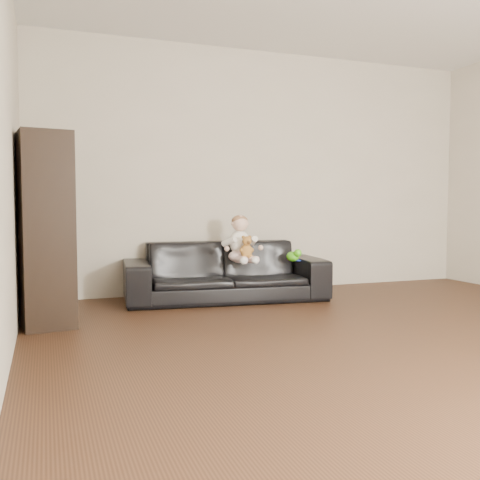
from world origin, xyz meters
name	(u,v)px	position (x,y,z in m)	size (l,w,h in m)	color
floor	(433,352)	(0.00, 0.00, 0.00)	(5.50, 5.50, 0.00)	#3B2314
wall_back	(266,172)	(0.00, 2.75, 1.30)	(5.00, 5.00, 0.00)	beige
sofa	(225,271)	(-0.64, 2.25, 0.28)	(1.95, 0.76, 0.57)	black
cabinet	(45,230)	(-2.29, 1.65, 0.74)	(0.37, 0.51, 1.48)	black
shelf_item	(47,186)	(-2.27, 1.65, 1.07)	(0.18, 0.25, 0.28)	silver
baby	(240,242)	(-0.52, 2.14, 0.58)	(0.34, 0.41, 0.46)	silver
teddy_bear	(247,247)	(-0.51, 2.00, 0.53)	(0.13, 0.13, 0.21)	#A77130
toy_green	(293,257)	(0.00, 2.06, 0.42)	(0.12, 0.14, 0.10)	#4DCB17
toy_rattle	(290,258)	(0.00, 2.11, 0.41)	(0.07, 0.07, 0.07)	red
toy_blue_disc	(298,260)	(0.09, 2.11, 0.38)	(0.09, 0.09, 0.01)	#1937C8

